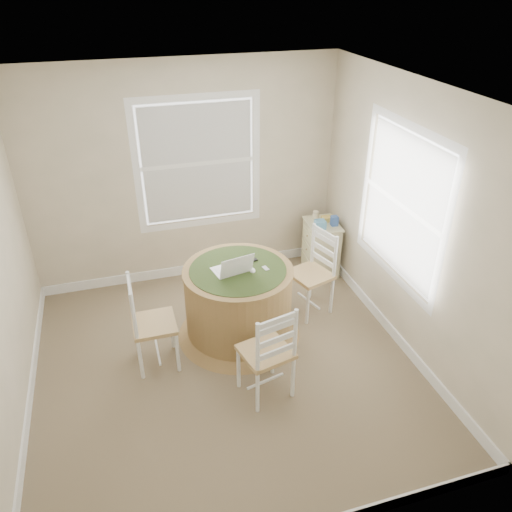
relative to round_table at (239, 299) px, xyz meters
name	(u,v)px	position (x,y,z in m)	size (l,w,h in m)	color
room	(236,239)	(-0.09, -0.29, 0.87)	(3.64, 3.64, 2.64)	#7D6B4F
round_table	(239,299)	(0.00, 0.00, 0.00)	(1.29, 1.29, 0.80)	olive
chair_left	(154,323)	(-0.88, -0.21, 0.04)	(0.42, 0.40, 0.95)	white
chair_near	(266,351)	(0.01, -0.88, 0.04)	(0.42, 0.40, 0.95)	white
chair_right	(310,274)	(0.86, 0.18, 0.04)	(0.42, 0.40, 0.95)	white
laptop	(232,269)	(-0.06, -0.02, 0.39)	(0.40, 0.37, 0.24)	white
mouse	(252,270)	(0.13, -0.07, 0.37)	(0.06, 0.10, 0.03)	white
phone	(266,269)	(0.27, -0.06, 0.36)	(0.04, 0.09, 0.02)	#B7BABF
keys	(254,260)	(0.20, 0.12, 0.37)	(0.06, 0.05, 0.03)	black
corner_chest	(321,247)	(1.31, 0.92, -0.09)	(0.42, 0.54, 0.67)	beige
tissue_box	(321,224)	(1.24, 0.83, 0.29)	(0.12, 0.12, 0.10)	#4E8BB4
box_yellow	(327,219)	(1.39, 0.96, 0.27)	(0.15, 0.10, 0.06)	gold
box_blue	(333,221)	(1.41, 0.85, 0.30)	(0.08, 0.08, 0.12)	#34579D
cup_cream	(316,215)	(1.29, 1.07, 0.29)	(0.07, 0.07, 0.09)	beige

